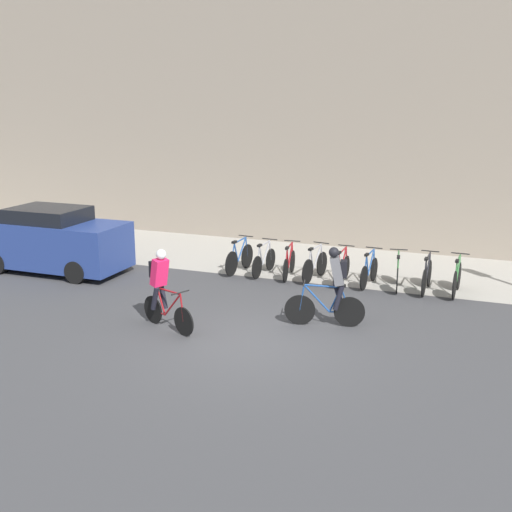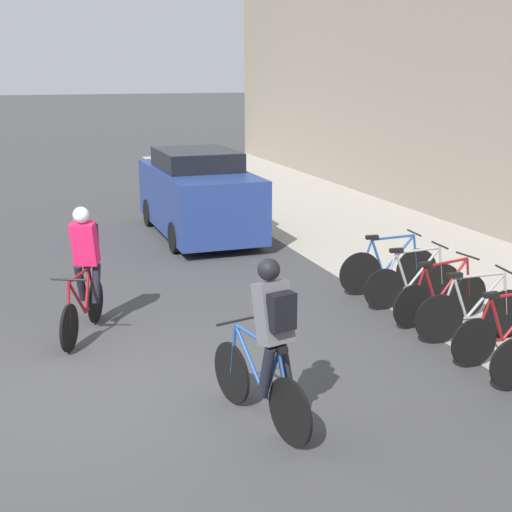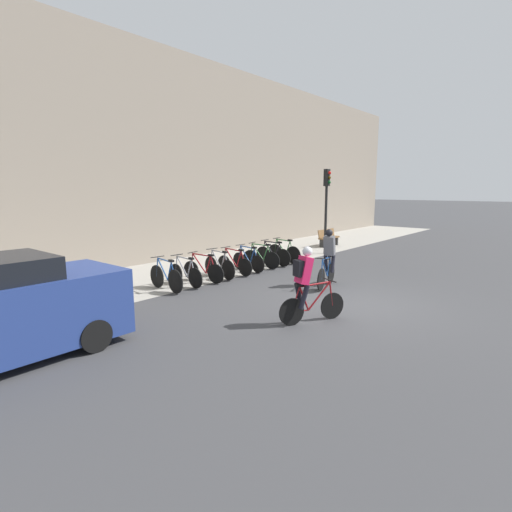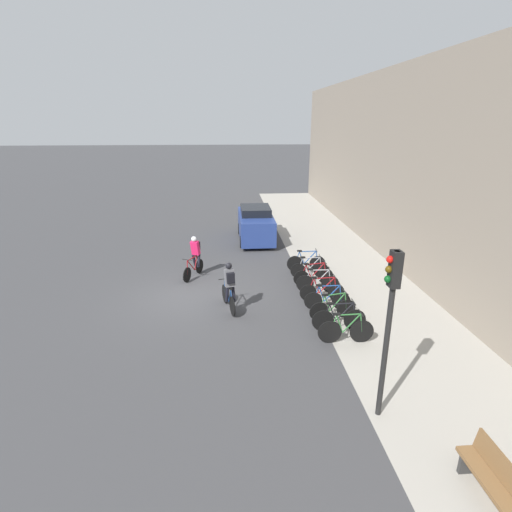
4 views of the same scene
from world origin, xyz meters
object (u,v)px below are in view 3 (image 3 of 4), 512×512
at_px(parked_bike_1, 185,274).
at_px(parked_bike_4, 235,264).
at_px(cyclist_grey, 328,256).
at_px(parked_bike_7, 273,255).
at_px(parked_bike_3, 219,266).
at_px(parked_bike_5, 248,261).
at_px(parked_bike_6, 261,258).
at_px(traffic_light_pole, 327,196).
at_px(parked_bike_2, 203,270).
at_px(parked_bike_0, 166,277).
at_px(cyclist_pink, 306,282).
at_px(parked_bike_8, 284,252).
at_px(bench, 328,237).

distance_m(parked_bike_1, parked_bike_4, 2.24).
distance_m(cyclist_grey, parked_bike_7, 3.80).
bearing_deg(parked_bike_3, parked_bike_5, -0.03).
distance_m(parked_bike_6, traffic_light_pole, 5.09).
xyz_separation_m(cyclist_grey, parked_bike_2, (-2.12, 3.40, -0.56)).
bearing_deg(parked_bike_4, parked_bike_0, 179.96).
relative_size(parked_bike_2, parked_bike_3, 1.01).
distance_m(parked_bike_1, parked_bike_3, 1.49).
distance_m(cyclist_grey, parked_bike_6, 3.55).
relative_size(parked_bike_6, parked_bike_7, 0.94).
height_order(cyclist_pink, parked_bike_8, cyclist_pink).
bearing_deg(parked_bike_5, cyclist_grey, -92.05).
height_order(parked_bike_3, bench, parked_bike_3).
distance_m(cyclist_grey, parked_bike_5, 3.44).
height_order(cyclist_grey, parked_bike_1, cyclist_grey).
bearing_deg(parked_bike_8, parked_bike_5, -179.96).
relative_size(parked_bike_0, parked_bike_3, 1.03).
bearing_deg(cyclist_grey, parked_bike_1, 130.16).
bearing_deg(parked_bike_3, bench, 6.31).
bearing_deg(cyclist_pink, bench, 27.43).
relative_size(cyclist_grey, parked_bike_5, 1.10).
distance_m(cyclist_grey, bench, 8.91).
height_order(parked_bike_1, parked_bike_5, same).
relative_size(parked_bike_1, parked_bike_8, 0.97).
relative_size(parked_bike_1, parked_bike_3, 0.99).
xyz_separation_m(cyclist_pink, traffic_light_pole, (8.86, 4.64, 1.73)).
distance_m(parked_bike_2, parked_bike_5, 2.24).
distance_m(parked_bike_1, bench, 10.64).
height_order(parked_bike_3, parked_bike_4, parked_bike_3).
relative_size(parked_bike_0, parked_bike_5, 1.04).
bearing_deg(parked_bike_5, parked_bike_6, 0.04).
bearing_deg(parked_bike_0, parked_bike_4, -0.04).
distance_m(cyclist_grey, parked_bike_3, 3.70).
bearing_deg(traffic_light_pole, parked_bike_6, 178.15).
height_order(parked_bike_6, parked_bike_8, parked_bike_8).
xyz_separation_m(parked_bike_2, parked_bike_5, (2.24, 0.00, 0.00)).
xyz_separation_m(cyclist_grey, parked_bike_0, (-3.61, 3.40, -0.53)).
height_order(cyclist_grey, parked_bike_7, cyclist_grey).
bearing_deg(parked_bike_4, bench, 6.88).
relative_size(parked_bike_4, parked_bike_5, 1.03).
height_order(traffic_light_pole, bench, traffic_light_pole).
distance_m(parked_bike_3, parked_bike_8, 3.73).
height_order(cyclist_grey, bench, cyclist_grey).
relative_size(parked_bike_4, parked_bike_7, 0.97).
xyz_separation_m(cyclist_grey, traffic_light_pole, (5.42, 3.25, 1.73)).
height_order(parked_bike_0, parked_bike_6, parked_bike_0).
xyz_separation_m(cyclist_pink, cyclist_grey, (3.44, 1.40, -0.00)).
relative_size(cyclist_grey, parked_bike_4, 1.07).
distance_m(parked_bike_4, parked_bike_5, 0.75).
bearing_deg(parked_bike_1, cyclist_pink, -96.85).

